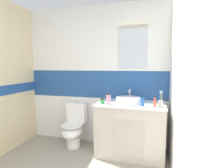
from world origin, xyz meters
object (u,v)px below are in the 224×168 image
(toilet, at_px, (74,126))
(hair_gel_jar, at_px, (102,101))
(sink_basin, at_px, (128,100))
(mouthwash_bottle, at_px, (108,99))
(toothbrush_cup, at_px, (161,103))
(toothpaste_tube_upright, at_px, (155,102))
(soap_dispenser, at_px, (142,102))

(toilet, height_order, hair_gel_jar, hair_gel_jar)
(sink_basin, bearing_deg, mouthwash_bottle, -148.82)
(sink_basin, xyz_separation_m, toilet, (-0.97, 0.04, -0.54))
(toothbrush_cup, relative_size, toothpaste_tube_upright, 1.46)
(sink_basin, relative_size, toothpaste_tube_upright, 2.73)
(toothbrush_cup, bearing_deg, sink_basin, 160.78)
(toothpaste_tube_upright, height_order, mouthwash_bottle, mouthwash_bottle)
(sink_basin, xyz_separation_m, hair_gel_jar, (-0.38, -0.16, -0.01))
(sink_basin, bearing_deg, hair_gel_jar, -157.73)
(mouthwash_bottle, xyz_separation_m, hair_gel_jar, (-0.10, 0.01, -0.04))
(toothbrush_cup, relative_size, soap_dispenser, 1.41)
(toothpaste_tube_upright, bearing_deg, toothbrush_cup, 13.56)
(sink_basin, height_order, toilet, sink_basin)
(sink_basin, relative_size, hair_gel_jar, 4.95)
(toilet, height_order, mouthwash_bottle, mouthwash_bottle)
(mouthwash_bottle, bearing_deg, hair_gel_jar, 172.59)
(mouthwash_bottle, distance_m, hair_gel_jar, 0.11)
(toothbrush_cup, height_order, toothpaste_tube_upright, toothbrush_cup)
(sink_basin, relative_size, toothbrush_cup, 1.87)
(soap_dispenser, bearing_deg, toothpaste_tube_upright, -10.10)
(soap_dispenser, relative_size, hair_gel_jar, 1.87)
(sink_basin, relative_size, soap_dispenser, 2.65)
(toothpaste_tube_upright, distance_m, mouthwash_bottle, 0.69)
(sink_basin, bearing_deg, toothpaste_tube_upright, -24.97)
(soap_dispenser, height_order, mouthwash_bottle, mouthwash_bottle)
(sink_basin, bearing_deg, toilet, 177.85)
(sink_basin, height_order, hair_gel_jar, sink_basin)
(toothbrush_cup, distance_m, toothpaste_tube_upright, 0.08)
(toilet, distance_m, mouthwash_bottle, 0.92)
(toothbrush_cup, distance_m, hair_gel_jar, 0.87)
(toothbrush_cup, xyz_separation_m, toothpaste_tube_upright, (-0.08, -0.02, 0.02))
(soap_dispenser, relative_size, toothpaste_tube_upright, 1.03)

